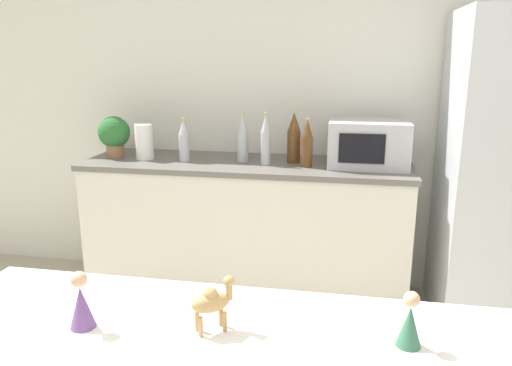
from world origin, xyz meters
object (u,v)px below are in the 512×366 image
back_bottle_4 (184,141)px  camel_figurine (212,301)px  back_bottle_0 (243,138)px  back_bottle_2 (266,140)px  potted_plant (114,134)px  microwave (368,143)px  wise_man_figurine_crimson (410,323)px  back_bottle_3 (307,144)px  back_bottle_1 (294,138)px  wise_man_figurine_blue (81,304)px  paper_towel_roll (144,142)px

back_bottle_4 → camel_figurine: (0.72, -1.95, -0.04)m
back_bottle_0 → camel_figurine: size_ratio=2.24×
back_bottle_2 → back_bottle_4: back_bottle_2 is taller
back_bottle_0 → potted_plant: bearing=-178.8°
back_bottle_4 → back_bottle_0: bearing=10.6°
microwave → wise_man_figurine_crimson: 2.01m
back_bottle_0 → back_bottle_2: (0.16, -0.07, 0.01)m
potted_plant → back_bottle_3: (1.29, -0.07, -0.01)m
potted_plant → wise_man_figurine_crimson: potted_plant is taller
back_bottle_1 → back_bottle_3: size_ratio=1.09×
potted_plant → back_bottle_2: bearing=-3.0°
back_bottle_3 → back_bottle_2: bearing=176.2°
back_bottle_0 → wise_man_figurine_blue: size_ratio=2.08×
paper_towel_roll → microwave: size_ratio=0.48×
back_bottle_4 → back_bottle_3: bearing=-1.5°
back_bottle_1 → back_bottle_2: bearing=-149.7°
wise_man_figurine_crimson → back_bottle_1: bearing=103.7°
back_bottle_4 → wise_man_figurine_blue: size_ratio=1.87×
potted_plant → microwave: size_ratio=0.57×
back_bottle_2 → wise_man_figurine_crimson: size_ratio=2.35×
paper_towel_roll → camel_figurine: 2.21m
back_bottle_2 → wise_man_figurine_blue: back_bottle_2 is taller
back_bottle_3 → wise_man_figurine_blue: (-0.39, -1.97, -0.07)m
back_bottle_3 → camel_figurine: bearing=-92.0°
back_bottle_1 → microwave: bearing=-2.2°
back_bottle_0 → wise_man_figurine_crimson: size_ratio=2.25×
paper_towel_roll → back_bottle_3: size_ratio=0.77×
paper_towel_roll → back_bottle_2: size_ratio=0.71×
wise_man_figurine_crimson → paper_towel_roll: bearing=127.0°
wise_man_figurine_crimson → potted_plant: bearing=130.4°
paper_towel_roll → potted_plant: bearing=171.4°
potted_plant → paper_towel_roll: potted_plant is taller
microwave → back_bottle_1: 0.46m
paper_towel_roll → microwave: (1.43, 0.06, 0.02)m
back_bottle_2 → wise_man_figurine_blue: (-0.13, -1.99, -0.08)m
potted_plant → wise_man_figurine_blue: bearing=-66.2°
microwave → wise_man_figurine_crimson: size_ratio=3.47×
back_bottle_2 → wise_man_figurine_crimson: 2.04m
back_bottle_3 → potted_plant: bearing=176.8°
back_bottle_0 → camel_figurine: back_bottle_0 is taller
camel_figurine → potted_plant: bearing=121.4°
back_bottle_1 → back_bottle_4: size_ratio=1.17×
wise_man_figurine_blue → wise_man_figurine_crimson: size_ratio=1.08×
paper_towel_roll → camel_figurine: size_ratio=1.66×
potted_plant → back_bottle_3: bearing=-3.2°
back_bottle_1 → back_bottle_0: bearing=-175.8°
back_bottle_0 → back_bottle_3: size_ratio=1.04×
back_bottle_2 → wise_man_figurine_crimson: back_bottle_2 is taller
paper_towel_roll → wise_man_figurine_crimson: size_ratio=1.67×
back_bottle_1 → back_bottle_3: (0.09, -0.11, -0.01)m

